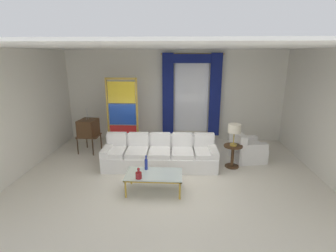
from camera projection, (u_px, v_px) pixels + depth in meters
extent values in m
plane|color=silver|center=(169.00, 179.00, 6.17)|extent=(16.00, 16.00, 0.00)
cube|color=white|center=(174.00, 96.00, 8.70)|extent=(8.00, 0.12, 3.00)
cube|color=white|center=(26.00, 110.00, 6.54)|extent=(0.12, 7.00, 3.00)
cube|color=white|center=(324.00, 114.00, 6.14)|extent=(0.12, 7.00, 3.00)
cube|color=white|center=(171.00, 47.00, 6.12)|extent=(8.00, 7.60, 0.04)
cube|color=white|center=(191.00, 95.00, 8.58)|extent=(1.10, 0.02, 2.50)
cylinder|color=gold|center=(192.00, 54.00, 8.15)|extent=(2.00, 0.04, 0.04)
cube|color=navy|center=(168.00, 95.00, 8.53)|extent=(0.36, 0.12, 2.70)
cube|color=navy|center=(215.00, 96.00, 8.44)|extent=(0.36, 0.12, 2.70)
cube|color=navy|center=(192.00, 59.00, 8.17)|extent=(1.80, 0.10, 0.28)
cube|color=white|center=(160.00, 160.00, 6.74)|extent=(2.93, 1.00, 0.38)
cube|color=white|center=(161.00, 148.00, 7.04)|extent=(2.91, 0.30, 0.78)
cube|color=white|center=(212.00, 158.00, 6.69)|extent=(0.23, 0.86, 0.56)
cube|color=white|center=(108.00, 157.00, 6.75)|extent=(0.23, 0.86, 0.56)
cube|color=white|center=(205.00, 153.00, 6.60)|extent=(0.56, 0.76, 0.12)
cube|color=white|center=(204.00, 140.00, 6.85)|extent=(0.51, 0.16, 0.40)
cube|color=white|center=(182.00, 152.00, 6.61)|extent=(0.56, 0.76, 0.12)
cube|color=white|center=(182.00, 140.00, 6.86)|extent=(0.51, 0.16, 0.40)
cube|color=white|center=(160.00, 152.00, 6.63)|extent=(0.56, 0.76, 0.12)
cube|color=white|center=(160.00, 140.00, 6.87)|extent=(0.51, 0.16, 0.40)
cube|color=white|center=(137.00, 152.00, 6.64)|extent=(0.56, 0.76, 0.12)
cube|color=white|center=(139.00, 140.00, 6.89)|extent=(0.51, 0.16, 0.40)
cube|color=white|center=(115.00, 152.00, 6.65)|extent=(0.56, 0.76, 0.12)
cube|color=white|center=(117.00, 140.00, 6.90)|extent=(0.51, 0.16, 0.40)
cube|color=silver|center=(154.00, 174.00, 5.51)|extent=(1.20, 0.66, 0.02)
cube|color=gold|center=(155.00, 169.00, 5.82)|extent=(1.20, 0.04, 0.03)
cube|color=gold|center=(152.00, 182.00, 5.22)|extent=(1.20, 0.04, 0.03)
cube|color=gold|center=(127.00, 174.00, 5.55)|extent=(0.04, 0.66, 0.03)
cube|color=gold|center=(181.00, 176.00, 5.48)|extent=(0.04, 0.66, 0.03)
cylinder|color=gold|center=(131.00, 176.00, 5.88)|extent=(0.04, 0.04, 0.38)
cylinder|color=gold|center=(180.00, 177.00, 5.82)|extent=(0.04, 0.04, 0.38)
cylinder|color=gold|center=(126.00, 189.00, 5.32)|extent=(0.04, 0.04, 0.38)
cylinder|color=gold|center=(180.00, 191.00, 5.26)|extent=(0.04, 0.04, 0.38)
cylinder|color=navy|center=(146.00, 164.00, 5.68)|extent=(0.07, 0.07, 0.24)
cylinder|color=navy|center=(146.00, 158.00, 5.64)|extent=(0.03, 0.03, 0.06)
sphere|color=navy|center=(146.00, 156.00, 5.63)|extent=(0.04, 0.04, 0.04)
cylinder|color=maroon|center=(139.00, 175.00, 5.29)|extent=(0.13, 0.13, 0.13)
cylinder|color=maroon|center=(139.00, 171.00, 5.26)|extent=(0.05, 0.05, 0.05)
sphere|color=maroon|center=(138.00, 169.00, 5.25)|extent=(0.06, 0.06, 0.06)
cube|color=#472D19|center=(89.00, 136.00, 7.75)|extent=(0.62, 0.54, 0.03)
cylinder|color=#472D19|center=(78.00, 146.00, 7.60)|extent=(0.04, 0.04, 0.50)
cylinder|color=#472D19|center=(87.00, 140.00, 8.13)|extent=(0.04, 0.04, 0.50)
cylinder|color=#472D19|center=(93.00, 147.00, 7.51)|extent=(0.04, 0.04, 0.50)
cylinder|color=#472D19|center=(101.00, 141.00, 8.04)|extent=(0.04, 0.04, 0.50)
cube|color=#472D19|center=(88.00, 128.00, 7.68)|extent=(0.55, 0.62, 0.48)
cube|color=black|center=(81.00, 126.00, 7.72)|extent=(0.06, 0.39, 0.30)
cylinder|color=gold|center=(80.00, 133.00, 7.69)|extent=(0.02, 0.04, 0.04)
cylinder|color=gold|center=(83.00, 132.00, 7.84)|extent=(0.02, 0.04, 0.04)
cylinder|color=silver|center=(87.00, 114.00, 7.57)|extent=(0.02, 0.13, 0.34)
cylinder|color=silver|center=(87.00, 114.00, 7.57)|extent=(0.02, 0.13, 0.34)
cube|color=white|center=(248.00, 153.00, 7.22)|extent=(0.93, 0.93, 0.40)
cube|color=white|center=(249.00, 144.00, 7.15)|extent=(0.80, 0.80, 0.10)
cube|color=white|center=(238.00, 147.00, 7.13)|extent=(0.34, 0.82, 0.80)
cube|color=white|center=(244.00, 146.00, 7.50)|extent=(0.76, 0.31, 0.58)
cube|color=white|center=(253.00, 154.00, 6.89)|extent=(0.76, 0.31, 0.58)
cube|color=gold|center=(108.00, 114.00, 7.84)|extent=(0.05, 0.05, 2.20)
cube|color=gold|center=(137.00, 115.00, 7.80)|extent=(0.05, 0.05, 2.20)
cube|color=gold|center=(121.00, 79.00, 7.53)|extent=(0.90, 0.05, 0.06)
cube|color=gold|center=(124.00, 147.00, 8.11)|extent=(0.90, 0.05, 0.10)
cube|color=red|center=(124.00, 135.00, 8.00)|extent=(0.82, 0.02, 0.64)
cube|color=#1E47B7|center=(122.00, 114.00, 7.82)|extent=(0.82, 0.02, 0.64)
cube|color=yellow|center=(121.00, 92.00, 7.64)|extent=(0.82, 0.02, 0.64)
cylinder|color=beige|center=(136.00, 151.00, 7.84)|extent=(0.16, 0.16, 0.06)
ellipsoid|color=#175692|center=(135.00, 147.00, 7.81)|extent=(0.18, 0.32, 0.20)
sphere|color=#175692|center=(136.00, 142.00, 7.91)|extent=(0.09, 0.09, 0.09)
cone|color=gold|center=(136.00, 142.00, 7.97)|extent=(0.02, 0.04, 0.02)
cone|color=#267D3A|center=(134.00, 146.00, 7.61)|extent=(0.44, 0.40, 0.50)
cylinder|color=#472D19|center=(233.00, 146.00, 6.66)|extent=(0.48, 0.48, 0.03)
cylinder|color=#472D19|center=(232.00, 156.00, 6.74)|extent=(0.08, 0.08, 0.55)
cylinder|color=#472D19|center=(232.00, 166.00, 6.81)|extent=(0.36, 0.36, 0.03)
cylinder|color=#B29338|center=(233.00, 145.00, 6.65)|extent=(0.18, 0.18, 0.04)
cylinder|color=#B29338|center=(234.00, 137.00, 6.59)|extent=(0.03, 0.03, 0.36)
cylinder|color=beige|center=(234.00, 128.00, 6.53)|extent=(0.32, 0.32, 0.22)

